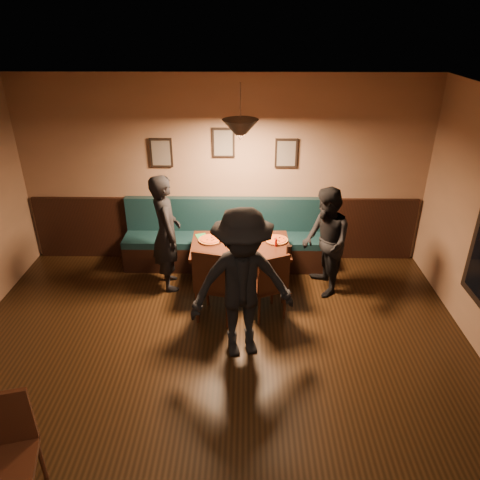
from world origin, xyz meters
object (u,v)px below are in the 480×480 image
at_px(chair_near_right, 266,283).
at_px(diner_left, 166,233).
at_px(diner_right, 325,242).
at_px(cafe_chair_far, 4,464).
at_px(booth_bench, 224,236).
at_px(chair_near_left, 216,282).
at_px(soda_glass, 289,251).
at_px(diner_front, 242,285).
at_px(tabasco_bottle, 276,242).
at_px(dining_table, 240,267).

bearing_deg(chair_near_right, diner_left, 129.65).
relative_size(chair_near_right, diner_right, 0.62).
bearing_deg(cafe_chair_far, booth_bench, -125.89).
bearing_deg(diner_left, cafe_chair_far, 150.02).
relative_size(diner_left, diner_right, 1.10).
bearing_deg(chair_near_left, cafe_chair_far, -104.82).
bearing_deg(diner_right, soda_glass, -68.12).
bearing_deg(cafe_chair_far, diner_front, -148.12).
distance_m(diner_front, cafe_chair_far, 2.61).
height_order(tabasco_bottle, cafe_chair_far, cafe_chair_far).
bearing_deg(diner_left, chair_near_left, -153.26).
distance_m(tabasco_bottle, cafe_chair_far, 3.85).
relative_size(booth_bench, chair_near_right, 3.22).
bearing_deg(booth_bench, chair_near_right, -65.02).
xyz_separation_m(booth_bench, tabasco_bottle, (0.73, -0.73, 0.27)).
bearing_deg(diner_left, chair_near_right, -134.63).
height_order(diner_left, soda_glass, diner_left).
xyz_separation_m(dining_table, cafe_chair_far, (-1.72, -3.20, 0.15)).
bearing_deg(tabasco_bottle, soda_glass, -60.89).
bearing_deg(diner_right, booth_bench, -124.81).
xyz_separation_m(booth_bench, soda_glass, (0.88, -0.99, 0.28)).
relative_size(chair_near_right, diner_left, 0.56).
distance_m(diner_left, soda_glass, 1.69).
bearing_deg(diner_front, soda_glass, 45.76).
bearing_deg(dining_table, cafe_chair_far, -119.36).
relative_size(dining_table, cafe_chair_far, 1.32).
relative_size(diner_left, diner_front, 0.93).
height_order(booth_bench, cafe_chair_far, cafe_chair_far).
bearing_deg(cafe_chair_far, chair_near_left, -134.47).
xyz_separation_m(diner_right, tabasco_bottle, (-0.66, -0.03, 0.02)).
bearing_deg(diner_front, cafe_chair_far, -146.42).
height_order(chair_near_left, diner_right, diner_right).
relative_size(booth_bench, dining_table, 2.27).
distance_m(diner_right, tabasco_bottle, 0.67).
height_order(soda_glass, tabasco_bottle, soda_glass).
height_order(diner_left, diner_right, diner_left).
relative_size(tabasco_bottle, cafe_chair_far, 0.13).
relative_size(dining_table, diner_right, 0.88).
height_order(diner_right, soda_glass, diner_right).
height_order(chair_near_left, soda_glass, chair_near_left).
distance_m(chair_near_right, diner_left, 1.55).
bearing_deg(diner_right, tabasco_bottle, -95.71).
relative_size(chair_near_left, soda_glass, 6.86).
distance_m(chair_near_right, cafe_chair_far, 3.32).
bearing_deg(dining_table, diner_right, -2.01).
xyz_separation_m(diner_front, soda_glass, (0.59, 0.99, -0.11)).
bearing_deg(tabasco_bottle, chair_near_left, -142.06).
relative_size(booth_bench, tabasco_bottle, 22.72).
bearing_deg(soda_glass, diner_front, -120.75).
bearing_deg(dining_table, chair_near_left, -115.16).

